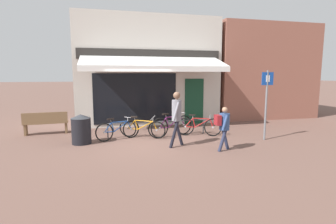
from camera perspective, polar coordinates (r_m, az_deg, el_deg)
ground_plane at (r=9.11m, az=-5.08°, el=-6.44°), size 160.00×160.00×0.00m
shop_front at (r=13.13m, az=-4.72°, el=8.88°), size 6.61×4.57×4.93m
neighbour_building at (r=15.84m, az=18.07°, el=8.28°), size 5.45×4.00×4.87m
bike_rack_rail at (r=9.79m, az=-2.28°, el=-2.52°), size 3.75×0.04×0.57m
bicycle_blue at (r=9.46m, az=-10.85°, el=-3.84°), size 1.59×0.74×0.80m
bicycle_orange at (r=9.57m, az=-5.71°, el=-3.55°), size 1.62×0.95×0.82m
bicycle_purple at (r=9.79m, az=0.85°, el=-2.99°), size 1.75×0.77×0.89m
bicycle_red at (r=9.97m, az=6.74°, el=-3.08°), size 1.64×0.74×0.83m
pedestrian_adult at (r=8.28m, az=1.88°, el=-0.11°), size 0.56×0.56×1.77m
pedestrian_child at (r=8.06m, az=11.98°, el=-2.50°), size 0.53×0.50×1.35m
litter_bin at (r=9.19m, az=-18.37°, el=-3.53°), size 0.65×0.65×0.99m
parking_sign at (r=9.71m, az=20.64°, el=2.89°), size 0.44×0.07×2.43m
park_bench at (r=11.14m, az=-25.06°, el=-2.07°), size 1.63×0.56×0.87m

